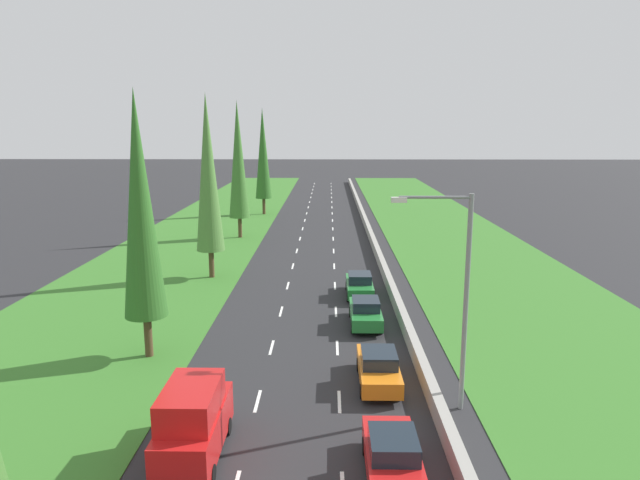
{
  "coord_description": "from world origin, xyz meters",
  "views": [
    {
      "loc": [
        1.27,
        -1.25,
        11.49
      ],
      "look_at": [
        0.44,
        51.95,
        0.88
      ],
      "focal_mm": 31.65,
      "sensor_mm": 36.0,
      "label": 1
    }
  ],
  "objects_px": {
    "red_sedan_right_lane": "(393,457)",
    "poplar_tree_second": "(140,206)",
    "poplar_tree_third": "(208,174)",
    "poplar_tree_fourth": "(238,160)",
    "poplar_tree_fifth": "(263,154)",
    "street_light_mast": "(458,287)",
    "red_van_left_lane_second": "(194,422)",
    "green_sedan_right_lane_fifth": "(359,285)",
    "green_sedan_right_lane": "(365,312)",
    "orange_sedan_right_lane": "(379,368)"
  },
  "relations": [
    {
      "from": "green_sedan_right_lane",
      "to": "green_sedan_right_lane_fifth",
      "type": "bearing_deg",
      "value": 90.38
    },
    {
      "from": "green_sedan_right_lane",
      "to": "poplar_tree_third",
      "type": "xyz_separation_m",
      "value": [
        -11.3,
        10.67,
        7.29
      ]
    },
    {
      "from": "red_van_left_lane_second",
      "to": "poplar_tree_second",
      "type": "bearing_deg",
      "value": 116.36
    },
    {
      "from": "poplar_tree_third",
      "to": "red_van_left_lane_second",
      "type": "bearing_deg",
      "value": -79.8
    },
    {
      "from": "poplar_tree_fourth",
      "to": "poplar_tree_third",
      "type": "bearing_deg",
      "value": -88.91
    },
    {
      "from": "poplar_tree_fourth",
      "to": "poplar_tree_second",
      "type": "bearing_deg",
      "value": -89.53
    },
    {
      "from": "red_van_left_lane_second",
      "to": "street_light_mast",
      "type": "height_order",
      "value": "street_light_mast"
    },
    {
      "from": "green_sedan_right_lane_fifth",
      "to": "poplar_tree_fifth",
      "type": "relative_size",
      "value": 0.32
    },
    {
      "from": "red_sedan_right_lane",
      "to": "poplar_tree_second",
      "type": "bearing_deg",
      "value": 138.27
    },
    {
      "from": "green_sedan_right_lane_fifth",
      "to": "poplar_tree_second",
      "type": "xyz_separation_m",
      "value": [
        -11.31,
        -10.75,
        6.94
      ]
    },
    {
      "from": "red_van_left_lane_second",
      "to": "green_sedan_right_lane_fifth",
      "type": "bearing_deg",
      "value": 70.84
    },
    {
      "from": "orange_sedan_right_lane",
      "to": "poplar_tree_fourth",
      "type": "distance_m",
      "value": 37.5
    },
    {
      "from": "orange_sedan_right_lane",
      "to": "poplar_tree_fourth",
      "type": "xyz_separation_m",
      "value": [
        -11.71,
        34.85,
        7.38
      ]
    },
    {
      "from": "orange_sedan_right_lane",
      "to": "red_van_left_lane_second",
      "type": "relative_size",
      "value": 0.92
    },
    {
      "from": "street_light_mast",
      "to": "red_van_left_lane_second",
      "type": "bearing_deg",
      "value": -159.18
    },
    {
      "from": "orange_sedan_right_lane",
      "to": "poplar_tree_fifth",
      "type": "xyz_separation_m",
      "value": [
        -11.04,
        51.39,
        7.3
      ]
    },
    {
      "from": "red_sedan_right_lane",
      "to": "poplar_tree_second",
      "type": "height_order",
      "value": "poplar_tree_second"
    },
    {
      "from": "green_sedan_right_lane",
      "to": "poplar_tree_second",
      "type": "relative_size",
      "value": 0.34
    },
    {
      "from": "green_sedan_right_lane",
      "to": "poplar_tree_second",
      "type": "xyz_separation_m",
      "value": [
        -11.35,
        -4.84,
        6.94
      ]
    },
    {
      "from": "orange_sedan_right_lane",
      "to": "red_van_left_lane_second",
      "type": "distance_m",
      "value": 9.21
    },
    {
      "from": "poplar_tree_third",
      "to": "poplar_tree_fifth",
      "type": "relative_size",
      "value": 1.0
    },
    {
      "from": "orange_sedan_right_lane",
      "to": "red_sedan_right_lane",
      "type": "bearing_deg",
      "value": -91.15
    },
    {
      "from": "poplar_tree_fifth",
      "to": "street_light_mast",
      "type": "distance_m",
      "value": 55.46
    },
    {
      "from": "poplar_tree_fourth",
      "to": "street_light_mast",
      "type": "distance_m",
      "value": 39.94
    },
    {
      "from": "red_sedan_right_lane",
      "to": "poplar_tree_fourth",
      "type": "bearing_deg",
      "value": 105.42
    },
    {
      "from": "red_van_left_lane_second",
      "to": "poplar_tree_third",
      "type": "distance_m",
      "value": 25.77
    },
    {
      "from": "green_sedan_right_lane",
      "to": "poplar_tree_fifth",
      "type": "bearing_deg",
      "value": 104.11
    },
    {
      "from": "poplar_tree_fifth",
      "to": "poplar_tree_fourth",
      "type": "bearing_deg",
      "value": -92.31
    },
    {
      "from": "poplar_tree_third",
      "to": "street_light_mast",
      "type": "height_order",
      "value": "poplar_tree_third"
    },
    {
      "from": "poplar_tree_fourth",
      "to": "street_light_mast",
      "type": "xyz_separation_m",
      "value": [
        14.6,
        -37.06,
        -2.96
      ]
    },
    {
      "from": "poplar_tree_third",
      "to": "poplar_tree_second",
      "type": "bearing_deg",
      "value": -90.17
    },
    {
      "from": "red_van_left_lane_second",
      "to": "poplar_tree_fifth",
      "type": "height_order",
      "value": "poplar_tree_fifth"
    },
    {
      "from": "red_sedan_right_lane",
      "to": "orange_sedan_right_lane",
      "type": "xyz_separation_m",
      "value": [
        0.14,
        7.06,
        0.0
      ]
    },
    {
      "from": "green_sedan_right_lane_fifth",
      "to": "poplar_tree_fourth",
      "type": "height_order",
      "value": "poplar_tree_fourth"
    },
    {
      "from": "orange_sedan_right_lane",
      "to": "poplar_tree_third",
      "type": "bearing_deg",
      "value": 121.6
    },
    {
      "from": "poplar_tree_second",
      "to": "poplar_tree_third",
      "type": "bearing_deg",
      "value": 89.83
    },
    {
      "from": "poplar_tree_third",
      "to": "red_sedan_right_lane",
      "type": "bearing_deg",
      "value": -66.26
    },
    {
      "from": "green_sedan_right_lane",
      "to": "red_van_left_lane_second",
      "type": "xyz_separation_m",
      "value": [
        -6.9,
        -13.82,
        0.59
      ]
    },
    {
      "from": "red_van_left_lane_second",
      "to": "poplar_tree_second",
      "type": "relative_size",
      "value": 0.37
    },
    {
      "from": "green_sedan_right_lane_fifth",
      "to": "red_van_left_lane_second",
      "type": "relative_size",
      "value": 0.92
    },
    {
      "from": "green_sedan_right_lane_fifth",
      "to": "poplar_tree_fifth",
      "type": "height_order",
      "value": "poplar_tree_fifth"
    },
    {
      "from": "green_sedan_right_lane_fifth",
      "to": "poplar_tree_fourth",
      "type": "distance_m",
      "value": 25.16
    },
    {
      "from": "poplar_tree_third",
      "to": "poplar_tree_fourth",
      "type": "xyz_separation_m",
      "value": [
        -0.31,
        16.33,
        0.09
      ]
    },
    {
      "from": "red_van_left_lane_second",
      "to": "poplar_tree_fifth",
      "type": "distance_m",
      "value": 57.89
    },
    {
      "from": "red_sedan_right_lane",
      "to": "orange_sedan_right_lane",
      "type": "relative_size",
      "value": 1.0
    },
    {
      "from": "green_sedan_right_lane_fifth",
      "to": "red_van_left_lane_second",
      "type": "xyz_separation_m",
      "value": [
        -6.86,
        -19.73,
        0.59
      ]
    },
    {
      "from": "poplar_tree_second",
      "to": "poplar_tree_fourth",
      "type": "bearing_deg",
      "value": 90.47
    },
    {
      "from": "red_sedan_right_lane",
      "to": "poplar_tree_second",
      "type": "relative_size",
      "value": 0.34
    },
    {
      "from": "green_sedan_right_lane",
      "to": "poplar_tree_fifth",
      "type": "xyz_separation_m",
      "value": [
        -10.95,
        43.54,
        7.3
      ]
    },
    {
      "from": "green_sedan_right_lane",
      "to": "poplar_tree_second",
      "type": "height_order",
      "value": "poplar_tree_second"
    }
  ]
}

